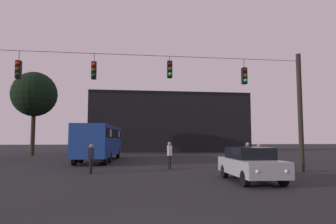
# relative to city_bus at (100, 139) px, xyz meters

# --- Properties ---
(ground_plane) EXTENTS (168.00, 168.00, 0.00)m
(ground_plane) POSITION_rel_city_bus_xyz_m (2.69, 2.74, -1.87)
(ground_plane) COLOR black
(ground_plane) RESTS_ON ground
(overhead_signal_span) EXTENTS (19.68, 0.44, 6.99)m
(overhead_signal_span) POSITION_rel_city_bus_xyz_m (2.67, -10.37, 2.23)
(overhead_signal_span) COLOR black
(overhead_signal_span) RESTS_ON ground
(city_bus) EXTENTS (3.46, 11.18, 3.00)m
(city_bus) POSITION_rel_city_bus_xyz_m (0.00, 0.00, 0.00)
(city_bus) COLOR navy
(city_bus) RESTS_ON ground
(car_near_right) EXTENTS (1.92, 4.38, 1.52)m
(car_near_right) POSITION_rel_city_bus_xyz_m (7.71, -13.98, -1.07)
(car_near_right) COLOR #99999E
(car_near_right) RESTS_ON ground
(pedestrian_crossing_left) EXTENTS (0.26, 0.37, 1.70)m
(pedestrian_crossing_left) POSITION_rel_city_bus_xyz_m (9.20, -10.08, -0.90)
(pedestrian_crossing_left) COLOR black
(pedestrian_crossing_left) RESTS_ON ground
(pedestrian_crossing_center) EXTENTS (0.26, 0.37, 1.62)m
(pedestrian_crossing_center) POSITION_rel_city_bus_xyz_m (9.31, -11.37, -0.95)
(pedestrian_crossing_center) COLOR black
(pedestrian_crossing_center) RESTS_ON ground
(pedestrian_crossing_right) EXTENTS (0.28, 0.39, 1.61)m
(pedestrian_crossing_right) POSITION_rel_city_bus_xyz_m (0.29, -9.75, -0.96)
(pedestrian_crossing_right) COLOR black
(pedestrian_crossing_right) RESTS_ON ground
(pedestrian_near_bus) EXTENTS (0.29, 0.39, 1.72)m
(pedestrian_near_bus) POSITION_rel_city_bus_xyz_m (4.93, -7.81, -0.89)
(pedestrian_near_bus) COLOR black
(pedestrian_near_bus) RESTS_ON ground
(corner_building) EXTENTS (23.96, 9.12, 8.90)m
(corner_building) POSITION_rel_city_bus_xyz_m (8.89, 21.47, 2.58)
(corner_building) COLOR black
(corner_building) RESTS_ON ground
(tree_behind_building) EXTENTS (5.21, 5.21, 9.74)m
(tree_behind_building) POSITION_rel_city_bus_xyz_m (-8.45, 10.32, 5.23)
(tree_behind_building) COLOR #2D2116
(tree_behind_building) RESTS_ON ground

